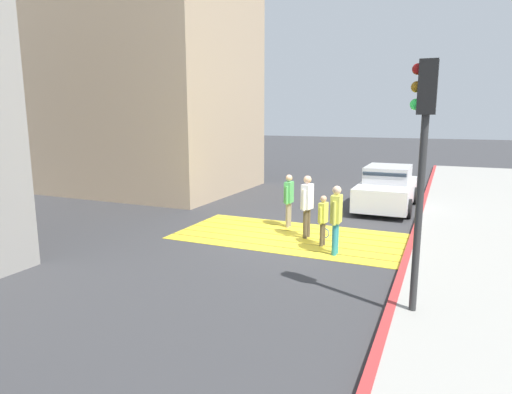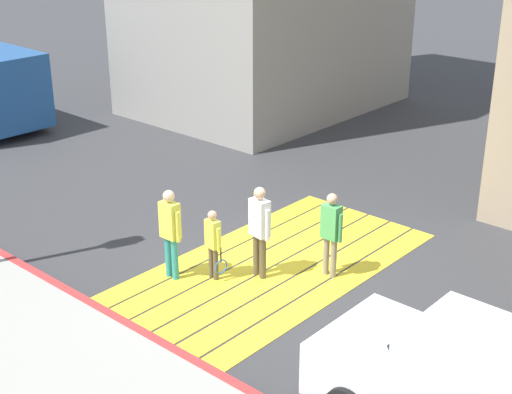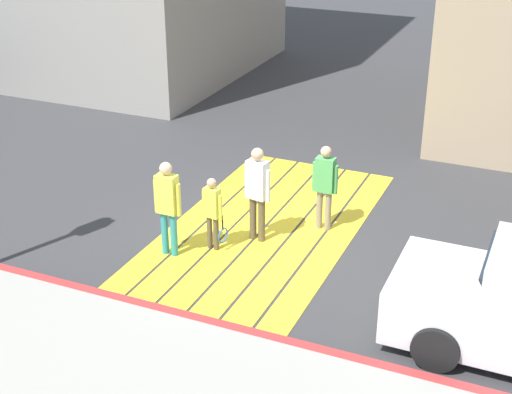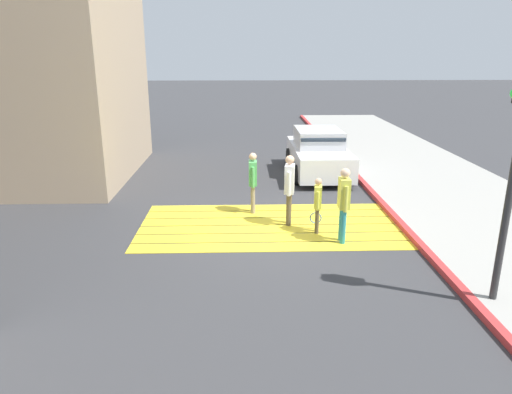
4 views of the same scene
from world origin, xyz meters
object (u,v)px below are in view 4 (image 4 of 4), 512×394
car_parked_near_curb (318,154)px  pedestrian_adult_side (344,200)px  pedestrian_adult_trailing (253,178)px  pedestrian_child_with_racket (318,202)px  pedestrian_adult_lead (289,185)px

car_parked_near_curb → pedestrian_adult_side: (0.42, 6.19, 0.27)m
pedestrian_adult_trailing → pedestrian_child_with_racket: 2.13m
pedestrian_child_with_racket → pedestrian_adult_lead: bearing=-42.7°
pedestrian_adult_lead → pedestrian_adult_side: size_ratio=1.02×
car_parked_near_curb → pedestrian_adult_lead: 5.25m
car_parked_near_curb → pedestrian_adult_side: 6.21m
car_parked_near_curb → pedestrian_adult_trailing: bearing=59.6°
car_parked_near_curb → pedestrian_adult_trailing: size_ratio=2.64×
car_parked_near_curb → pedestrian_child_with_racket: (0.90, 5.59, 0.03)m
pedestrian_adult_lead → pedestrian_adult_trailing: bearing=-47.3°
pedestrian_adult_side → pedestrian_child_with_racket: 0.81m
pedestrian_child_with_racket → pedestrian_adult_side: bearing=128.6°
pedestrian_adult_trailing → pedestrian_adult_side: size_ratio=0.95×
car_parked_near_curb → pedestrian_child_with_racket: size_ratio=3.19×
pedestrian_adult_lead → pedestrian_child_with_racket: (-0.62, 0.57, -0.26)m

